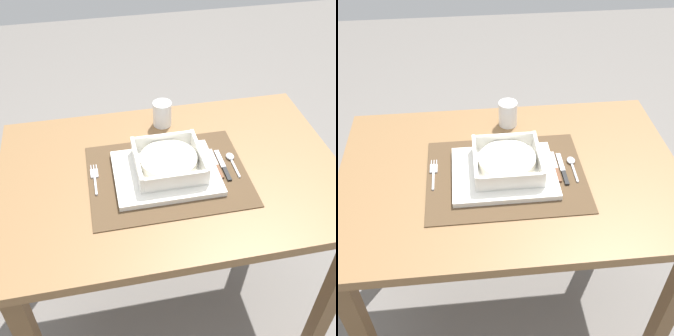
% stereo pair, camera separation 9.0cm
% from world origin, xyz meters
% --- Properties ---
extents(ground_plane, '(6.00, 6.00, 0.00)m').
position_xyz_m(ground_plane, '(0.00, 0.00, 0.00)').
color(ground_plane, slate).
extents(dining_table, '(1.01, 0.68, 0.72)m').
position_xyz_m(dining_table, '(0.00, 0.00, 0.61)').
color(dining_table, brown).
rests_on(dining_table, ground).
extents(placemat, '(0.46, 0.35, 0.00)m').
position_xyz_m(placemat, '(-0.02, -0.02, 0.72)').
color(placemat, '#4C3823').
rests_on(placemat, dining_table).
extents(serving_plate, '(0.30, 0.24, 0.02)m').
position_xyz_m(serving_plate, '(-0.02, -0.02, 0.73)').
color(serving_plate, white).
rests_on(serving_plate, placemat).
extents(porridge_bowl, '(0.19, 0.19, 0.05)m').
position_xyz_m(porridge_bowl, '(-0.01, -0.00, 0.76)').
color(porridge_bowl, white).
rests_on(porridge_bowl, serving_plate).
extents(fork, '(0.02, 0.13, 0.00)m').
position_xyz_m(fork, '(-0.22, 0.01, 0.73)').
color(fork, silver).
rests_on(fork, placemat).
extents(spoon, '(0.02, 0.11, 0.01)m').
position_xyz_m(spoon, '(0.18, 0.01, 0.73)').
color(spoon, silver).
rests_on(spoon, placemat).
extents(butter_knife, '(0.01, 0.14, 0.01)m').
position_xyz_m(butter_knife, '(0.15, -0.02, 0.73)').
color(butter_knife, black).
rests_on(butter_knife, placemat).
extents(bread_knife, '(0.01, 0.13, 0.01)m').
position_xyz_m(bread_knife, '(0.13, -0.01, 0.73)').
color(bread_knife, '#59331E').
rests_on(bread_knife, placemat).
extents(drinking_glass, '(0.06, 0.06, 0.08)m').
position_xyz_m(drinking_glass, '(0.02, 0.24, 0.76)').
color(drinking_glass, white).
rests_on(drinking_glass, dining_table).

